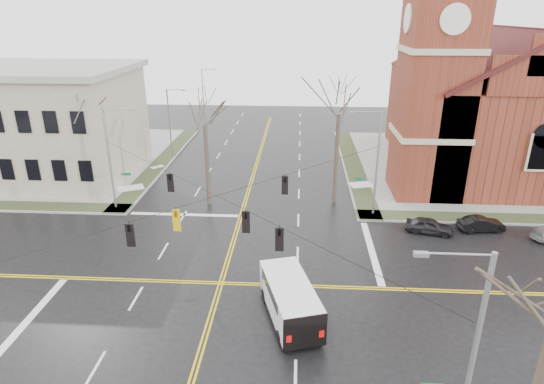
# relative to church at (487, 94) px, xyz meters

# --- Properties ---
(ground) EXTENTS (120.00, 120.00, 0.00)m
(ground) POSITION_rel_church_xyz_m (-24.76, -24.78, -8.43)
(ground) COLOR black
(ground) RESTS_ON ground
(sidewalks) EXTENTS (80.00, 80.00, 0.17)m
(sidewalks) POSITION_rel_church_xyz_m (-24.76, -24.78, -8.36)
(sidewalks) COLOR gray
(sidewalks) RESTS_ON ground
(road_markings) EXTENTS (100.00, 100.00, 0.01)m
(road_markings) POSITION_rel_church_xyz_m (-24.76, -24.78, -8.43)
(road_markings) COLOR gold
(road_markings) RESTS_ON ground
(church) EXTENTS (24.28, 27.48, 27.50)m
(church) POSITION_rel_church_xyz_m (0.00, 0.00, 0.00)
(church) COLOR maroon
(church) RESTS_ON ground
(civic_building_a) EXTENTS (18.00, 14.00, 11.00)m
(civic_building_a) POSITION_rel_church_xyz_m (-46.76, -4.78, -2.93)
(civic_building_a) COLOR gray
(civic_building_a) RESTS_ON ground
(signal_pole_ne) EXTENTS (2.75, 0.22, 9.00)m
(signal_pole_ne) POSITION_rel_church_xyz_m (-13.44, -13.28, -3.48)
(signal_pole_ne) COLOR gray
(signal_pole_ne) RESTS_ON ground
(signal_pole_nw) EXTENTS (2.75, 0.22, 9.00)m
(signal_pole_nw) POSITION_rel_church_xyz_m (-36.09, -13.28, -3.48)
(signal_pole_nw) COLOR gray
(signal_pole_nw) RESTS_ON ground
(signal_pole_se) EXTENTS (2.75, 0.22, 9.00)m
(signal_pole_se) POSITION_rel_church_xyz_m (-13.44, -36.28, -3.48)
(signal_pole_se) COLOR gray
(signal_pole_se) RESTS_ON ground
(span_wires) EXTENTS (23.02, 23.02, 0.03)m
(span_wires) POSITION_rel_church_xyz_m (-24.76, -24.78, -2.23)
(span_wires) COLOR black
(span_wires) RESTS_ON ground
(traffic_signals) EXTENTS (8.21, 8.26, 1.30)m
(traffic_signals) POSITION_rel_church_xyz_m (-24.76, -25.45, -2.98)
(traffic_signals) COLOR black
(traffic_signals) RESTS_ON ground
(streetlight_north_a) EXTENTS (2.30, 0.20, 8.00)m
(streetlight_north_a) POSITION_rel_church_xyz_m (-35.42, 3.22, -3.97)
(streetlight_north_a) COLOR gray
(streetlight_north_a) RESTS_ON ground
(streetlight_north_b) EXTENTS (2.30, 0.20, 8.00)m
(streetlight_north_b) POSITION_rel_church_xyz_m (-35.42, 23.22, -3.97)
(streetlight_north_b) COLOR gray
(streetlight_north_b) RESTS_ON ground
(cargo_van) EXTENTS (3.97, 6.44, 2.30)m
(cargo_van) POSITION_rel_church_xyz_m (-20.24, -27.92, -7.07)
(cargo_van) COLOR white
(cargo_van) RESTS_ON ground
(parked_car_a) EXTENTS (3.88, 2.28, 1.24)m
(parked_car_a) POSITION_rel_church_xyz_m (-9.29, -16.51, -7.81)
(parked_car_a) COLOR black
(parked_car_a) RESTS_ON ground
(parked_car_b) EXTENTS (3.79, 1.79, 1.20)m
(parked_car_b) POSITION_rel_church_xyz_m (-5.01, -15.90, -7.83)
(parked_car_b) COLOR black
(parked_car_b) RESTS_ON ground
(tree_nw_far) EXTENTS (4.00, 4.00, 11.45)m
(tree_nw_far) POSITION_rel_church_xyz_m (-38.91, -10.73, -0.15)
(tree_nw_far) COLOR #362C22
(tree_nw_far) RESTS_ON ground
(tree_nw_near) EXTENTS (4.00, 4.00, 10.80)m
(tree_nw_near) POSITION_rel_church_xyz_m (-28.01, -11.83, -0.61)
(tree_nw_near) COLOR #362C22
(tree_nw_near) RESTS_ON ground
(tree_ne) EXTENTS (4.00, 4.00, 12.11)m
(tree_ne) POSITION_rel_church_xyz_m (-16.46, -10.51, 0.32)
(tree_ne) COLOR #362C22
(tree_ne) RESTS_ON ground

